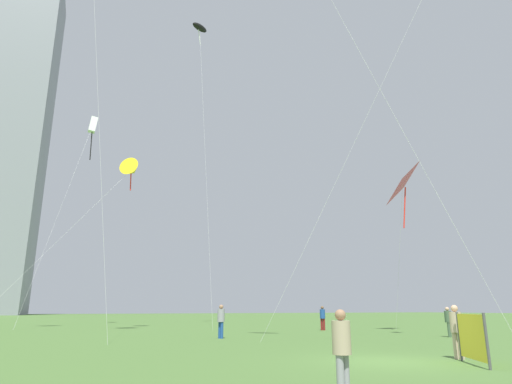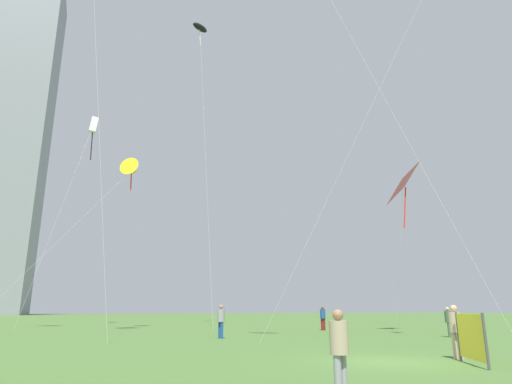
# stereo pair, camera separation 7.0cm
# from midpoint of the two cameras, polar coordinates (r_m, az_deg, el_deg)

# --- Properties ---
(ground) EXTENTS (280.00, 280.00, 0.00)m
(ground) POSITION_cam_midpoint_polar(r_m,az_deg,el_deg) (15.40, 16.86, -20.26)
(ground) COLOR #476B30
(person_standing_0) EXTENTS (0.38, 0.38, 1.71)m
(person_standing_0) POSITION_cam_midpoint_polar(r_m,az_deg,el_deg) (29.36, 23.64, -14.85)
(person_standing_0) COLOR #3F593F
(person_standing_0) RESTS_ON ground
(person_standing_1) EXTENTS (0.41, 0.41, 1.83)m
(person_standing_1) POSITION_cam_midpoint_polar(r_m,az_deg,el_deg) (25.97, -4.47, -16.00)
(person_standing_1) COLOR #1E478C
(person_standing_1) RESTS_ON ground
(person_standing_2) EXTENTS (0.40, 0.40, 1.80)m
(person_standing_2) POSITION_cam_midpoint_polar(r_m,az_deg,el_deg) (35.79, 8.68, -15.57)
(person_standing_2) COLOR maroon
(person_standing_2) RESTS_ON ground
(person_standing_3) EXTENTS (0.39, 0.39, 1.74)m
(person_standing_3) POSITION_cam_midpoint_polar(r_m,az_deg,el_deg) (16.88, 24.48, -15.63)
(person_standing_3) COLOR tan
(person_standing_3) RESTS_ON ground
(person_standing_4) EXTENTS (0.36, 0.36, 1.61)m
(person_standing_4) POSITION_cam_midpoint_polar(r_m,az_deg,el_deg) (9.01, 10.92, -18.97)
(person_standing_4) COLOR gray
(person_standing_4) RESTS_ON ground
(kite_flying_0) EXTENTS (2.73, 4.75, 12.09)m
(kite_flying_0) POSITION_cam_midpoint_polar(r_m,az_deg,el_deg) (35.40, 18.44, 0.89)
(kite_flying_0) COLOR silver
(kite_flying_0) RESTS_ON ground
(kite_flying_1) EXTENTS (2.44, 8.31, 32.34)m
(kite_flying_1) POSITION_cam_midpoint_polar(r_m,az_deg,el_deg) (52.53, -7.19, 20.24)
(kite_flying_1) COLOR silver
(kite_flying_1) RESTS_ON ground
(kite_flying_3) EXTENTS (4.98, 6.43, 21.24)m
(kite_flying_3) POSITION_cam_midpoint_polar(r_m,az_deg,el_deg) (50.01, -20.21, 7.98)
(kite_flying_3) COLOR silver
(kite_flying_3) RESTS_ON ground
(kite_flying_4) EXTENTS (11.50, 3.84, 14.38)m
(kite_flying_4) POSITION_cam_midpoint_polar(r_m,az_deg,el_deg) (40.21, -15.68, 2.78)
(kite_flying_4) COLOR silver
(kite_flying_4) RESTS_ON ground
(distant_highrise_0) EXTENTS (19.49, 24.58, 100.01)m
(distant_highrise_0) POSITION_cam_midpoint_polar(r_m,az_deg,el_deg) (145.76, -28.90, 6.52)
(distant_highrise_0) COLOR gray
(distant_highrise_0) RESTS_ON ground
(event_banner) EXTENTS (1.21, 2.01, 1.51)m
(event_banner) POSITION_cam_midpoint_polar(r_m,az_deg,el_deg) (15.40, 26.12, -16.45)
(event_banner) COLOR #4C4C4C
(event_banner) RESTS_ON ground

